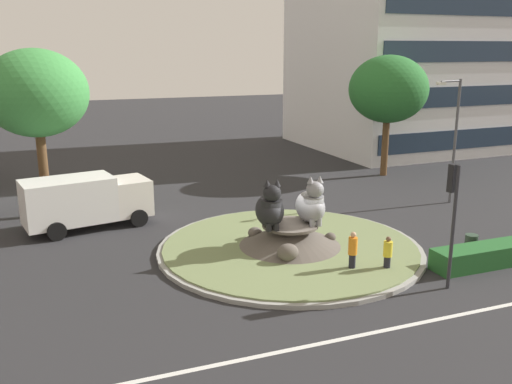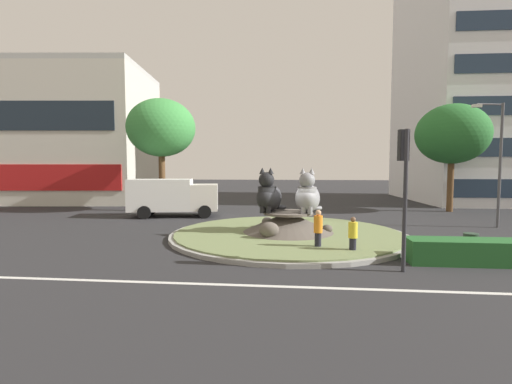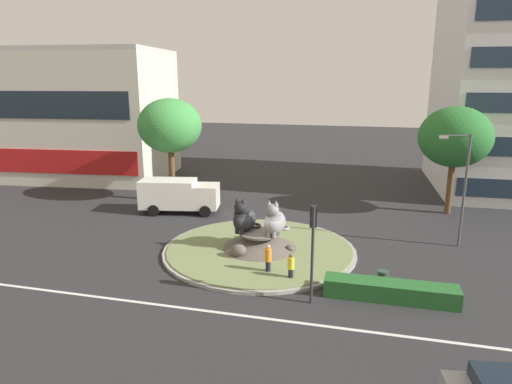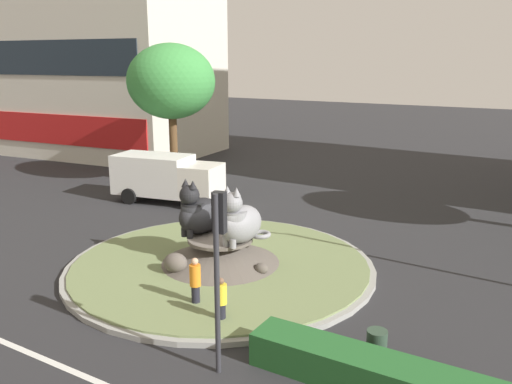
% 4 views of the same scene
% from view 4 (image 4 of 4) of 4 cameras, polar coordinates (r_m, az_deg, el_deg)
% --- Properties ---
extents(ground_plane, '(160.00, 160.00, 0.00)m').
position_cam_4_polar(ground_plane, '(20.99, -3.81, -8.17)').
color(ground_plane, '#28282B').
extents(lane_centreline, '(112.00, 0.20, 0.01)m').
position_cam_4_polar(lane_centreline, '(15.87, -20.77, -16.92)').
color(lane_centreline, silver).
rests_on(lane_centreline, ground).
extents(roundabout_island, '(11.96, 11.96, 1.27)m').
position_cam_4_polar(roundabout_island, '(20.85, -3.87, -7.21)').
color(roundabout_island, gray).
rests_on(roundabout_island, ground).
extents(cat_statue_black, '(1.75, 2.28, 2.25)m').
position_cam_4_polar(cat_statue_black, '(20.82, -6.21, -2.31)').
color(cat_statue_black, black).
rests_on(cat_statue_black, roundabout_island).
extents(cat_statue_grey, '(1.55, 2.24, 2.24)m').
position_cam_4_polar(cat_statue_grey, '(19.68, -1.78, -3.22)').
color(cat_statue_grey, gray).
rests_on(cat_statue_grey, roundabout_island).
extents(traffic_light_mast, '(0.36, 0.46, 4.81)m').
position_cam_4_polar(traffic_light_mast, '(13.26, -4.08, -6.15)').
color(traffic_light_mast, '#2D2D33').
rests_on(traffic_light_mast, ground).
extents(shophouse_block, '(26.12, 13.97, 18.03)m').
position_cam_4_polar(shophouse_block, '(50.86, -19.12, 12.00)').
color(shophouse_block, beige).
rests_on(shophouse_block, ground).
extents(clipped_hedge_strip, '(6.35, 1.20, 0.90)m').
position_cam_4_polar(clipped_hedge_strip, '(14.03, 12.36, -18.55)').
color(clipped_hedge_strip, '#235B28').
rests_on(clipped_hedge_strip, ground).
extents(second_tree_near_tower, '(5.37, 5.37, 8.92)m').
position_cam_4_polar(second_tree_near_tower, '(33.33, -9.12, 11.62)').
color(second_tree_near_tower, brown).
rests_on(second_tree_near_tower, ground).
extents(pedestrian_orange_shirt, '(0.37, 0.37, 1.77)m').
position_cam_4_polar(pedestrian_orange_shirt, '(17.47, -6.55, -9.63)').
color(pedestrian_orange_shirt, black).
rests_on(pedestrian_orange_shirt, ground).
extents(pedestrian_yellow_shirt, '(0.36, 0.36, 1.57)m').
position_cam_4_polar(pedestrian_yellow_shirt, '(16.45, -3.78, -11.61)').
color(pedestrian_yellow_shirt, black).
rests_on(pedestrian_yellow_shirt, ground).
extents(delivery_box_truck, '(6.51, 3.49, 2.67)m').
position_cam_4_polar(delivery_box_truck, '(30.49, -9.66, 1.66)').
color(delivery_box_truck, silver).
rests_on(delivery_box_truck, ground).
extents(litter_bin, '(0.56, 0.56, 0.90)m').
position_cam_4_polar(litter_bin, '(15.19, 12.85, -15.85)').
color(litter_bin, '#2D4233').
rests_on(litter_bin, ground).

